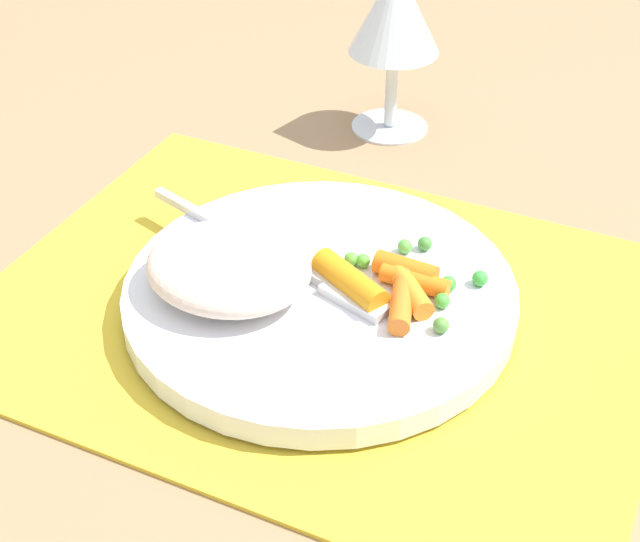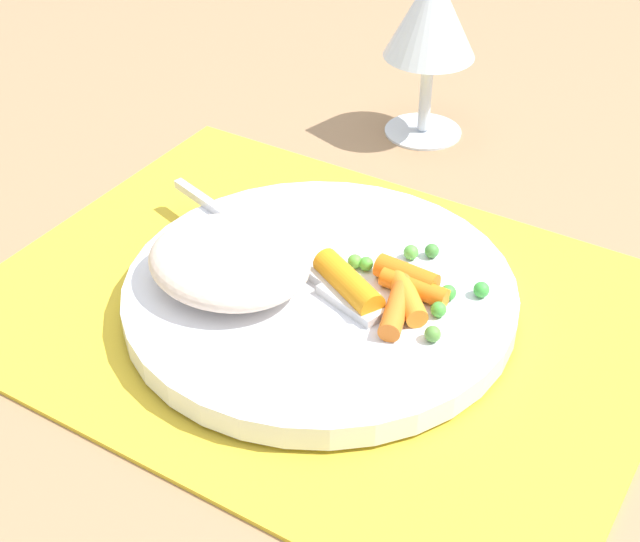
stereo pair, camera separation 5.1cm
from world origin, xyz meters
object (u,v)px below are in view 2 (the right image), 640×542
Objects in this scene: rice_mound at (229,261)px; carrot_portion at (387,288)px; wine_glass at (431,19)px; fork at (289,259)px; plate at (320,294)px.

carrot_portion is at bearing 22.30° from rice_mound.
wine_glass reaches higher than carrot_portion.
rice_mound is 0.52× the size of fork.
fork is at bearing 60.64° from rice_mound.
fork is 0.25m from wine_glass.
carrot_portion is 0.43× the size of fork.
fork is 1.42× the size of wine_glass.
fork is at bearing 162.99° from plate.
carrot_portion is at bearing 13.64° from plate.
plate is at bearing 28.92° from rice_mound.
plate is 2.37× the size of rice_mound.
fork is (-0.07, -0.00, -0.00)m from carrot_portion.
fork is (0.02, 0.04, -0.01)m from rice_mound.
wine_glass is at bearing 95.08° from fork.
wine_glass is at bearing 111.01° from carrot_portion.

